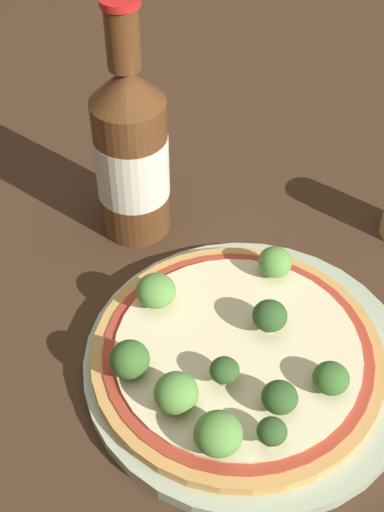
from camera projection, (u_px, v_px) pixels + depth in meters
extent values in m
plane|color=#3D2819|center=(225.00, 371.00, 0.59)|extent=(3.00, 3.00, 0.00)
cylinder|color=#A3B293|center=(247.00, 362.00, 0.59)|extent=(0.27, 0.27, 0.01)
cylinder|color=tan|center=(237.00, 355.00, 0.58)|extent=(0.24, 0.24, 0.01)
cylinder|color=#A83823|center=(238.00, 351.00, 0.58)|extent=(0.22, 0.22, 0.00)
cylinder|color=beige|center=(238.00, 350.00, 0.58)|extent=(0.20, 0.20, 0.00)
cylinder|color=#89A866|center=(156.00, 300.00, 0.61)|extent=(0.01, 0.01, 0.01)
ellipsoid|color=#568E3D|center=(156.00, 291.00, 0.60)|extent=(0.03, 0.03, 0.03)
cylinder|color=#89A866|center=(177.00, 402.00, 0.54)|extent=(0.01, 0.01, 0.01)
ellipsoid|color=#568E3D|center=(176.00, 393.00, 0.53)|extent=(0.03, 0.03, 0.03)
cylinder|color=#89A866|center=(269.00, 325.00, 0.58)|extent=(0.01, 0.01, 0.01)
ellipsoid|color=#2D5123|center=(270.00, 316.00, 0.58)|extent=(0.03, 0.03, 0.02)
cylinder|color=#89A866|center=(329.00, 385.00, 0.55)|extent=(0.01, 0.01, 0.01)
ellipsoid|color=#386628|center=(331.00, 378.00, 0.54)|extent=(0.03, 0.03, 0.02)
cylinder|color=#89A866|center=(218.00, 442.00, 0.51)|extent=(0.01, 0.01, 0.01)
ellipsoid|color=#568E3D|center=(218.00, 434.00, 0.50)|extent=(0.04, 0.04, 0.03)
cylinder|color=#89A866|center=(131.00, 368.00, 0.56)|extent=(0.01, 0.01, 0.01)
ellipsoid|color=#386628|center=(130.00, 359.00, 0.55)|extent=(0.03, 0.03, 0.03)
cylinder|color=#89A866|center=(224.00, 378.00, 0.55)|extent=(0.01, 0.01, 0.01)
ellipsoid|color=#2D5123|center=(225.00, 370.00, 0.54)|extent=(0.02, 0.02, 0.02)
cylinder|color=#89A866|center=(278.00, 405.00, 0.53)|extent=(0.01, 0.01, 0.01)
ellipsoid|color=#2D5123|center=(280.00, 397.00, 0.52)|extent=(0.03, 0.03, 0.02)
cylinder|color=#89A866|center=(271.00, 439.00, 0.51)|extent=(0.01, 0.01, 0.01)
ellipsoid|color=#2D5123|center=(272.00, 431.00, 0.50)|extent=(0.02, 0.02, 0.02)
cylinder|color=#89A866|center=(274.00, 270.00, 0.63)|extent=(0.01, 0.01, 0.01)
ellipsoid|color=#568E3D|center=(275.00, 262.00, 0.62)|extent=(0.03, 0.03, 0.03)
cylinder|color=#563319|center=(132.00, 167.00, 0.67)|extent=(0.07, 0.07, 0.14)
cylinder|color=beige|center=(132.00, 165.00, 0.66)|extent=(0.07, 0.07, 0.06)
cone|color=#563319|center=(126.00, 85.00, 0.60)|extent=(0.07, 0.07, 0.03)
cylinder|color=#563319|center=(123.00, 37.00, 0.57)|extent=(0.03, 0.03, 0.05)
cylinder|color=red|center=(120.00, 1.00, 0.55)|extent=(0.03, 0.03, 0.01)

